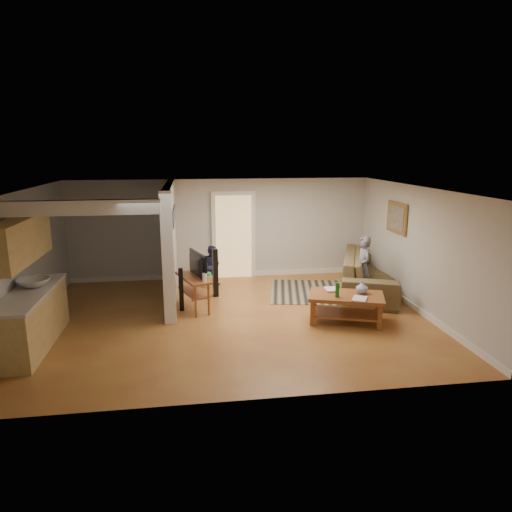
# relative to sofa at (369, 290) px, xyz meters

# --- Properties ---
(ground) EXTENTS (7.50, 7.50, 0.00)m
(ground) POSITION_rel_sofa_xyz_m (-3.30, -1.32, 0.00)
(ground) COLOR brown
(ground) RESTS_ON ground
(room_shell) EXTENTS (7.54, 6.02, 2.52)m
(room_shell) POSITION_rel_sofa_xyz_m (-4.37, -0.90, 1.46)
(room_shell) COLOR beige
(room_shell) RESTS_ON ground
(area_rug) EXTENTS (2.87, 2.32, 0.01)m
(area_rug) POSITION_rel_sofa_xyz_m (-1.02, 0.03, 0.01)
(area_rug) COLOR black
(area_rug) RESTS_ON ground
(sofa) EXTENTS (2.17, 3.20, 0.87)m
(sofa) POSITION_rel_sofa_xyz_m (0.00, 0.00, 0.00)
(sofa) COLOR #4A4525
(sofa) RESTS_ON ground
(coffee_table) EXTENTS (1.56, 1.20, 0.81)m
(coffee_table) POSITION_rel_sofa_xyz_m (-1.18, -1.81, 0.42)
(coffee_table) COLOR brown
(coffee_table) RESTS_ON ground
(tv_console) EXTENTS (0.75, 1.17, 0.94)m
(tv_console) POSITION_rel_sofa_xyz_m (-4.04, -0.69, 0.63)
(tv_console) COLOR brown
(tv_console) RESTS_ON ground
(speaker_left) EXTENTS (0.09, 0.09, 0.89)m
(speaker_left) POSITION_rel_sofa_xyz_m (-4.30, -0.73, 0.45)
(speaker_left) COLOR black
(speaker_left) RESTS_ON ground
(speaker_right) EXTENTS (0.13, 0.13, 1.09)m
(speaker_right) POSITION_rel_sofa_xyz_m (-3.56, 0.08, 0.54)
(speaker_right) COLOR black
(speaker_right) RESTS_ON ground
(toy_basket) EXTENTS (0.42, 0.42, 0.37)m
(toy_basket) POSITION_rel_sofa_xyz_m (-3.68, 0.90, 0.15)
(toy_basket) COLOR olive
(toy_basket) RESTS_ON ground
(child) EXTENTS (0.33, 0.51, 1.39)m
(child) POSITION_rel_sofa_xyz_m (-0.37, -0.50, 0.00)
(child) COLOR slate
(child) RESTS_ON ground
(toddler) EXTENTS (0.60, 0.57, 0.97)m
(toddler) POSITION_rel_sofa_xyz_m (-3.60, 1.04, 0.00)
(toddler) COLOR #222145
(toddler) RESTS_ON ground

